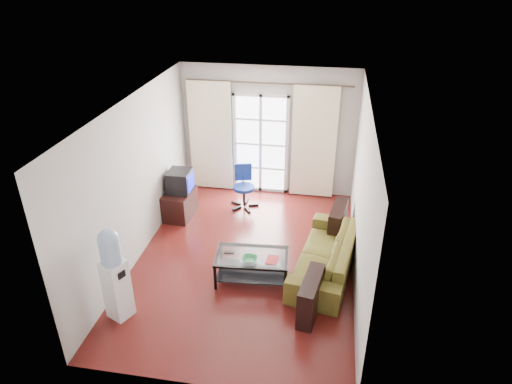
% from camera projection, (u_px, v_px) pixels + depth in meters
% --- Properties ---
extents(floor, '(5.20, 5.20, 0.00)m').
position_uv_depth(floor, '(245.00, 259.00, 7.77)').
color(floor, '#5C1A16').
rests_on(floor, ground).
extents(ceiling, '(5.20, 5.20, 0.00)m').
position_uv_depth(ceiling, '(243.00, 105.00, 6.50)').
color(ceiling, white).
rests_on(ceiling, wall_back).
extents(wall_back, '(3.60, 0.02, 2.70)m').
position_uv_depth(wall_back, '(268.00, 131.00, 9.40)').
color(wall_back, '#B5B2AC').
rests_on(wall_back, floor).
extents(wall_front, '(3.60, 0.02, 2.70)m').
position_uv_depth(wall_front, '(198.00, 299.00, 4.87)').
color(wall_front, '#B5B2AC').
rests_on(wall_front, floor).
extents(wall_left, '(0.02, 5.20, 2.70)m').
position_uv_depth(wall_left, '(136.00, 180.00, 7.40)').
color(wall_left, '#B5B2AC').
rests_on(wall_left, floor).
extents(wall_right, '(0.02, 5.20, 2.70)m').
position_uv_depth(wall_right, '(362.00, 198.00, 6.87)').
color(wall_right, '#B5B2AC').
rests_on(wall_right, floor).
extents(french_door, '(1.16, 0.06, 2.15)m').
position_uv_depth(french_door, '(261.00, 144.00, 9.50)').
color(french_door, white).
rests_on(french_door, wall_back).
extents(curtain_rod, '(3.30, 0.04, 0.04)m').
position_uv_depth(curtain_rod, '(268.00, 83.00, 8.83)').
color(curtain_rod, '#4C3F2D').
rests_on(curtain_rod, wall_back).
extents(curtain_left, '(0.90, 0.07, 2.35)m').
position_uv_depth(curtain_left, '(211.00, 137.00, 9.54)').
color(curtain_left, '#FAF3C9').
rests_on(curtain_left, curtain_rod).
extents(curtain_right, '(0.90, 0.07, 2.35)m').
position_uv_depth(curtain_right, '(314.00, 143.00, 9.22)').
color(curtain_right, '#FAF3C9').
rests_on(curtain_right, curtain_rod).
extents(radiator, '(0.64, 0.12, 0.64)m').
position_uv_depth(radiator, '(304.00, 181.00, 9.67)').
color(radiator, gray).
rests_on(radiator, floor).
extents(sofa, '(2.39, 1.52, 0.62)m').
position_uv_depth(sofa, '(326.00, 254.00, 7.36)').
color(sofa, brown).
rests_on(sofa, floor).
extents(coffee_table, '(1.18, 0.73, 0.46)m').
position_uv_depth(coffee_table, '(252.00, 264.00, 7.15)').
color(coffee_table, silver).
rests_on(coffee_table, floor).
extents(bowl, '(0.24, 0.24, 0.06)m').
position_uv_depth(bowl, '(250.00, 259.00, 6.94)').
color(bowl, '#32894A').
rests_on(bowl, coffee_table).
extents(book, '(0.20, 0.26, 0.02)m').
position_uv_depth(book, '(267.00, 259.00, 6.97)').
color(book, '#B52916').
rests_on(book, coffee_table).
extents(remote, '(0.16, 0.06, 0.02)m').
position_uv_depth(remote, '(229.00, 253.00, 7.13)').
color(remote, black).
rests_on(remote, coffee_table).
extents(tv_stand, '(0.54, 0.76, 0.53)m').
position_uv_depth(tv_stand, '(180.00, 204.00, 8.91)').
color(tv_stand, black).
rests_on(tv_stand, floor).
extents(crt_tv, '(0.48, 0.46, 0.42)m').
position_uv_depth(crt_tv, '(179.00, 181.00, 8.73)').
color(crt_tv, black).
rests_on(crt_tv, tv_stand).
extents(task_chair, '(0.73, 0.73, 0.88)m').
position_uv_depth(task_chair, '(244.00, 195.00, 9.26)').
color(task_chair, black).
rests_on(task_chair, floor).
extents(water_cooler, '(0.39, 0.39, 1.44)m').
position_uv_depth(water_cooler, '(114.00, 272.00, 6.23)').
color(water_cooler, white).
rests_on(water_cooler, floor).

